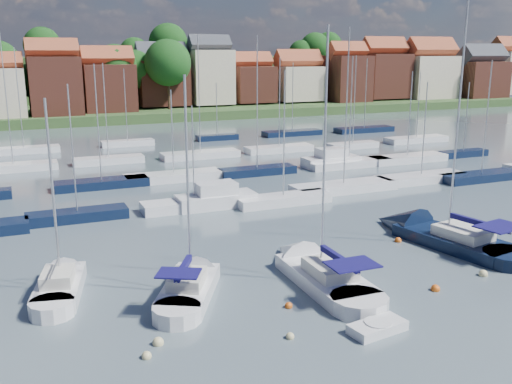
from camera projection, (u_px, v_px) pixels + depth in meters
name	position (u px, v px, depth m)	size (l,w,h in m)	color
ground	(204.00, 163.00, 70.54)	(260.00, 260.00, 0.00)	#404E56
sailboat_left	(193.00, 283.00, 33.01)	(6.87, 9.77, 13.30)	silver
sailboat_centre	(314.00, 271.00, 34.98)	(3.47, 11.99, 16.17)	silver
sailboat_navy	(433.00, 235.00, 41.83)	(5.98, 13.92, 18.60)	black
sailboat_far	(62.00, 283.00, 33.19)	(4.23, 9.23, 11.96)	silver
tender	(377.00, 327.00, 28.00)	(3.07, 1.75, 0.63)	silver
buoy_a	(158.00, 344.00, 26.85)	(0.54, 0.54, 0.54)	beige
buoy_b	(290.00, 338.00, 27.42)	(0.41, 0.41, 0.41)	beige
buoy_c	(289.00, 308.00, 30.72)	(0.42, 0.42, 0.42)	#D85914
buoy_d	(435.00, 290.00, 32.93)	(0.52, 0.52, 0.52)	#D85914
buoy_e	(398.00, 242.00, 41.37)	(0.49, 0.49, 0.49)	#D85914
buoy_g	(483.00, 276.00, 35.11)	(0.55, 0.55, 0.55)	beige
buoy_h	(147.00, 358.00, 25.66)	(0.45, 0.45, 0.45)	beige
marina_field	(232.00, 166.00, 66.83)	(79.62, 41.41, 15.93)	silver
far_shore_town	(105.00, 86.00, 153.08)	(212.46, 90.00, 22.27)	#375128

